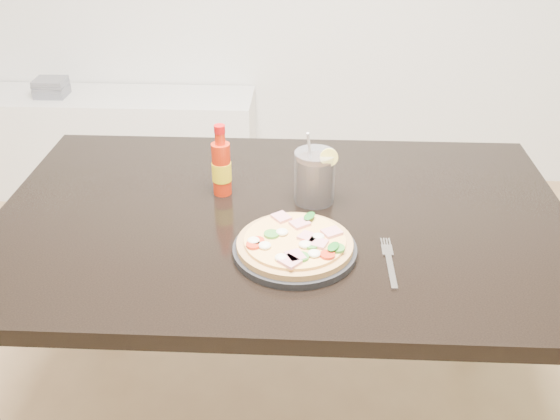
{
  "coord_description": "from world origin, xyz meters",
  "views": [
    {
      "loc": [
        0.16,
        -0.73,
        1.53
      ],
      "look_at": [
        0.11,
        0.46,
        0.83
      ],
      "focal_mm": 40.0,
      "sensor_mm": 36.0,
      "label": 1
    }
  ],
  "objects_px": {
    "plate": "(295,250)",
    "pizza": "(295,243)",
    "fork": "(389,261)",
    "media_console": "(113,143)",
    "dining_table": "(282,242)",
    "hot_sauce_bottle": "(221,167)",
    "cola_cup": "(315,178)"
  },
  "relations": [
    {
      "from": "plate",
      "to": "cola_cup",
      "type": "relative_size",
      "value": 1.43
    },
    {
      "from": "fork",
      "to": "media_console",
      "type": "xyz_separation_m",
      "value": [
        -1.15,
        1.68,
        -0.5
      ]
    },
    {
      "from": "pizza",
      "to": "hot_sauce_bottle",
      "type": "xyz_separation_m",
      "value": [
        -0.19,
        0.27,
        0.05
      ]
    },
    {
      "from": "cola_cup",
      "to": "dining_table",
      "type": "bearing_deg",
      "value": -137.82
    },
    {
      "from": "hot_sauce_bottle",
      "to": "fork",
      "type": "relative_size",
      "value": 1.0
    },
    {
      "from": "pizza",
      "to": "hot_sauce_bottle",
      "type": "relative_size",
      "value": 1.36
    },
    {
      "from": "dining_table",
      "to": "cola_cup",
      "type": "relative_size",
      "value": 7.3
    },
    {
      "from": "dining_table",
      "to": "hot_sauce_bottle",
      "type": "relative_size",
      "value": 7.45
    },
    {
      "from": "fork",
      "to": "dining_table",
      "type": "bearing_deg",
      "value": 140.5
    },
    {
      "from": "dining_table",
      "to": "fork",
      "type": "xyz_separation_m",
      "value": [
        0.24,
        -0.19,
        0.09
      ]
    },
    {
      "from": "hot_sauce_bottle",
      "to": "fork",
      "type": "xyz_separation_m",
      "value": [
        0.4,
        -0.29,
        -0.07
      ]
    },
    {
      "from": "dining_table",
      "to": "pizza",
      "type": "bearing_deg",
      "value": -78.35
    },
    {
      "from": "fork",
      "to": "hot_sauce_bottle",
      "type": "bearing_deg",
      "value": 143.32
    },
    {
      "from": "dining_table",
      "to": "hot_sauce_bottle",
      "type": "height_order",
      "value": "hot_sauce_bottle"
    },
    {
      "from": "pizza",
      "to": "fork",
      "type": "height_order",
      "value": "pizza"
    },
    {
      "from": "hot_sauce_bottle",
      "to": "media_console",
      "type": "height_order",
      "value": "hot_sauce_bottle"
    },
    {
      "from": "pizza",
      "to": "cola_cup",
      "type": "relative_size",
      "value": 1.33
    },
    {
      "from": "pizza",
      "to": "cola_cup",
      "type": "distance_m",
      "value": 0.25
    },
    {
      "from": "plate",
      "to": "media_console",
      "type": "relative_size",
      "value": 0.2
    },
    {
      "from": "dining_table",
      "to": "cola_cup",
      "type": "distance_m",
      "value": 0.18
    },
    {
      "from": "plate",
      "to": "media_console",
      "type": "distance_m",
      "value": 1.97
    },
    {
      "from": "pizza",
      "to": "cola_cup",
      "type": "xyz_separation_m",
      "value": [
        0.04,
        0.24,
        0.04
      ]
    },
    {
      "from": "plate",
      "to": "cola_cup",
      "type": "xyz_separation_m",
      "value": [
        0.04,
        0.24,
        0.06
      ]
    },
    {
      "from": "cola_cup",
      "to": "plate",
      "type": "bearing_deg",
      "value": -99.99
    },
    {
      "from": "plate",
      "to": "pizza",
      "type": "bearing_deg",
      "value": -73.2
    },
    {
      "from": "hot_sauce_bottle",
      "to": "media_console",
      "type": "bearing_deg",
      "value": 118.33
    },
    {
      "from": "fork",
      "to": "media_console",
      "type": "distance_m",
      "value": 2.1
    },
    {
      "from": "plate",
      "to": "cola_cup",
      "type": "distance_m",
      "value": 0.25
    },
    {
      "from": "hot_sauce_bottle",
      "to": "cola_cup",
      "type": "relative_size",
      "value": 0.98
    },
    {
      "from": "hot_sauce_bottle",
      "to": "media_console",
      "type": "distance_m",
      "value": 1.68
    },
    {
      "from": "cola_cup",
      "to": "hot_sauce_bottle",
      "type": "bearing_deg",
      "value": 173.34
    },
    {
      "from": "hot_sauce_bottle",
      "to": "cola_cup",
      "type": "xyz_separation_m",
      "value": [
        0.24,
        -0.03,
        -0.01
      ]
    }
  ]
}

